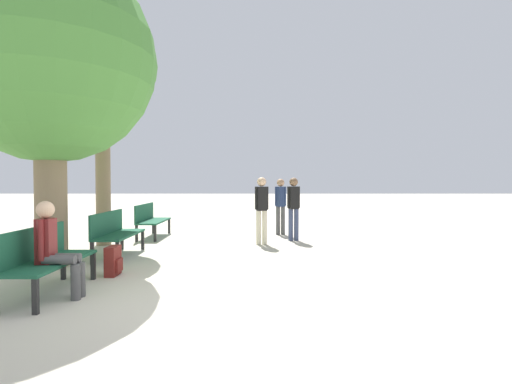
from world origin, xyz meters
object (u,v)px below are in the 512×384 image
Objects in this scene: pedestrian_mid at (295,205)px; pedestrian_far at (263,206)px; bench_row_0 at (46,256)px; person_seated at (57,246)px; bench_row_2 at (152,218)px; backpack at (115,261)px; pedestrian_near at (282,203)px; tree_row_1 at (104,66)px; bench_row_1 at (117,231)px; tree_row_0 at (51,60)px.

pedestrian_far reaches higher than pedestrian_mid.
person_seated is (0.24, -0.18, 0.16)m from bench_row_0.
person_seated is 5.10m from pedestrian_far.
pedestrian_far is (-0.81, -0.60, 0.00)m from pedestrian_mid.
bench_row_2 is 3.84m from pedestrian_mid.
backpack is 4.93m from pedestrian_mid.
pedestrian_near is at bearing 58.19° from backpack.
tree_row_1 reaches higher than bench_row_2.
bench_row_0 is at bearing -128.59° from pedestrian_mid.
pedestrian_near is (3.51, 3.16, 0.38)m from bench_row_1.
tree_row_0 is 3.51× the size of pedestrian_near.
backpack is at bearing -131.30° from pedestrian_mid.
tree_row_0 is at bearing -136.07° from pedestrian_near.
person_seated is 1.35m from backpack.
tree_row_0 is 11.73× the size of backpack.
pedestrian_far is at bearing 51.84° from backpack.
pedestrian_mid reaches higher than pedestrian_near.
bench_row_0 is 5.10m from pedestrian_far.
backpack is at bearing -82.71° from bench_row_2.
bench_row_2 is 0.31× the size of tree_row_0.
pedestrian_far is (2.96, 4.13, 0.40)m from bench_row_0.
pedestrian_mid reaches higher than bench_row_0.
tree_row_1 is at bearing -172.19° from pedestrian_mid.
bench_row_1 and bench_row_2 have the same top height.
person_seated is 2.69× the size of backpack.
tree_row_0 is 6.09m from pedestrian_mid.
tree_row_0 is (-0.77, -3.63, 3.11)m from bench_row_2.
pedestrian_near is at bearing 58.95° from bench_row_0.
person_seated is at bearing -85.09° from bench_row_1.
pedestrian_near is (3.51, 0.49, 0.38)m from bench_row_2.
bench_row_0 is 3.61× the size of backpack.
bench_row_1 is at bearing 51.34° from tree_row_0.
tree_row_1 is at bearing 90.00° from tree_row_0.
backpack is at bearing -71.23° from bench_row_1.
tree_row_1 is at bearing 100.61° from bench_row_0.
tree_row_0 is (-0.77, 1.71, 3.11)m from bench_row_0.
backpack is (1.32, -3.05, -3.96)m from tree_row_1.
person_seated is at bearing -36.06° from bench_row_0.
pedestrian_mid is at bearing 28.58° from bench_row_1.
bench_row_2 is 3.23m from pedestrian_far.
pedestrian_far is at bearing 57.75° from person_seated.
backpack is (0.55, -1.61, -0.28)m from bench_row_1.
bench_row_0 is 1.08× the size of pedestrian_near.
bench_row_2 is 1.34× the size of person_seated.
person_seated is 6.85m from pedestrian_near.
pedestrian_mid reaches higher than bench_row_2.
backpack is 3.97m from pedestrian_far.
bench_row_0 is 1.34× the size of person_seated.
person_seated is (0.24, -5.52, 0.16)m from bench_row_2.
person_seated is 0.79× the size of pedestrian_far.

